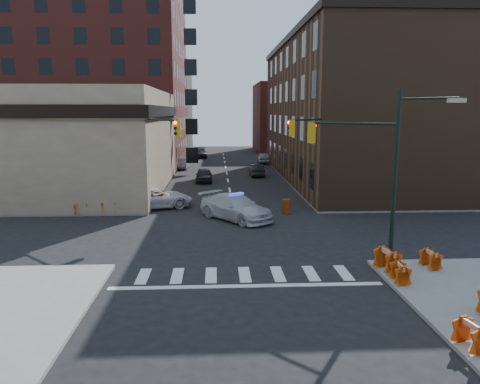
{
  "coord_description": "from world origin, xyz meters",
  "views": [
    {
      "loc": [
        -1.23,
        -26.73,
        7.23
      ],
      "look_at": [
        0.25,
        2.17,
        2.2
      ],
      "focal_mm": 35.0,
      "sensor_mm": 36.0,
      "label": 1
    }
  ],
  "objects": [
    {
      "name": "pedestrian_b",
      "position": [
        -11.75,
        6.83,
        1.02
      ],
      "size": [
        1.07,
        1.01,
        1.74
      ],
      "primitive_type": "imported",
      "rotation": [
        0.0,
        0.0,
        0.56
      ],
      "color": "black",
      "rests_on": "sidewalk_nw"
    },
    {
      "name": "barricade_nw_a",
      "position": [
        -8.76,
        5.82,
        0.6
      ],
      "size": [
        1.23,
        0.68,
        0.89
      ],
      "primitive_type": null,
      "rotation": [
        0.0,
        0.0,
        0.08
      ],
      "color": "#DC500A",
      "rests_on": "sidewalk_nw"
    },
    {
      "name": "ground",
      "position": [
        0.0,
        0.0,
        0.0
      ],
      "size": [
        140.0,
        140.0,
        0.0
      ],
      "primitive_type": "plane",
      "color": "black",
      "rests_on": "ground"
    },
    {
      "name": "pickup",
      "position": [
        -5.8,
        8.09,
        0.77
      ],
      "size": [
        6.04,
        4.04,
        1.54
      ],
      "primitive_type": "imported",
      "rotation": [
        0.0,
        0.0,
        1.86
      ],
      "color": "silver",
      "rests_on": "ground"
    },
    {
      "name": "apartment_block",
      "position": [
        -18.5,
        40.0,
        12.0
      ],
      "size": [
        25.0,
        25.0,
        24.0
      ],
      "primitive_type": "cube",
      "color": "maroon",
      "rests_on": "ground"
    },
    {
      "name": "signal_pole_ne",
      "position": [
        5.84,
        5.35,
        4.34
      ],
      "size": [
        3.67,
        3.58,
        8.0
      ],
      "rotation": [
        0.0,
        0.0,
        -2.36
      ],
      "color": "black",
      "rests_on": "sidewalk_ne"
    },
    {
      "name": "pedestrian_c",
      "position": [
        -10.02,
        7.9,
        1.05
      ],
      "size": [
        1.09,
        1.02,
        1.81
      ],
      "primitive_type": "imported",
      "rotation": [
        0.0,
        0.0,
        0.7
      ],
      "color": "black",
      "rests_on": "sidewalk_nw"
    },
    {
      "name": "sidewalk_ne",
      "position": [
        23.0,
        32.75,
        0.07
      ],
      "size": [
        34.0,
        54.5,
        0.15
      ],
      "primitive_type": "cube",
      "color": "gray",
      "rests_on": "ground"
    },
    {
      "name": "bank_building",
      "position": [
        -17.0,
        16.5,
        4.5
      ],
      "size": [
        22.0,
        22.0,
        9.0
      ],
      "primitive_type": "cube",
      "color": "tan",
      "rests_on": "ground"
    },
    {
      "name": "barricade_se_c",
      "position": [
        6.4,
        -8.5,
        0.55
      ],
      "size": [
        0.64,
        1.11,
        0.8
      ],
      "primitive_type": null,
      "rotation": [
        0.0,
        0.0,
        1.47
      ],
      "color": "orange",
      "rests_on": "sidewalk_se"
    },
    {
      "name": "signal_pole_nw",
      "position": [
        -5.85,
        5.34,
        4.34
      ],
      "size": [
        3.58,
        3.67,
        8.0
      ],
      "rotation": [
        0.0,
        0.0,
        -0.79
      ],
      "color": "black",
      "rests_on": "sidewalk_nw"
    },
    {
      "name": "filler_nw",
      "position": [
        -16.0,
        62.0,
        8.0
      ],
      "size": [
        20.0,
        18.0,
        16.0
      ],
      "primitive_type": "cube",
      "color": "brown",
      "rests_on": "ground"
    },
    {
      "name": "police_car",
      "position": [
        0.06,
        3.99,
        0.84
      ],
      "size": [
        5.47,
        5.95,
        1.67
      ],
      "primitive_type": "imported",
      "rotation": [
        0.0,
        0.0,
        0.69
      ],
      "color": "silver",
      "rests_on": "ground"
    },
    {
      "name": "parked_car_wfar",
      "position": [
        -5.5,
        32.39,
        0.68
      ],
      "size": [
        1.63,
        4.18,
        1.36
      ],
      "primitive_type": "imported",
      "rotation": [
        0.0,
        0.0,
        -0.05
      ],
      "color": "gray",
      "rests_on": "ground"
    },
    {
      "name": "signal_pole_se",
      "position": [
        6.04,
        -5.52,
        4.61
      ],
      "size": [
        5.4,
        5.27,
        8.0
      ],
      "rotation": [
        0.0,
        0.0,
        2.36
      ],
      "color": "black",
      "rests_on": "sidewalk_se"
    },
    {
      "name": "barricade_se_e",
      "position": [
        6.4,
        -14.0,
        0.56
      ],
      "size": [
        0.74,
        1.18,
        0.82
      ],
      "primitive_type": null,
      "rotation": [
        0.0,
        0.0,
        1.75
      ],
      "color": "orange",
      "rests_on": "sidewalk_se"
    },
    {
      "name": "sidewalk_nw",
      "position": [
        -23.0,
        32.75,
        0.07
      ],
      "size": [
        34.0,
        54.5,
        0.15
      ],
      "primitive_type": "cube",
      "color": "gray",
      "rests_on": "ground"
    },
    {
      "name": "commercial_row_ne",
      "position": [
        13.0,
        22.5,
        7.0
      ],
      "size": [
        14.0,
        34.0,
        14.0
      ],
      "primitive_type": "cube",
      "color": "#49301D",
      "rests_on": "ground"
    },
    {
      "name": "tree_ne_near",
      "position": [
        7.5,
        26.0,
        3.49
      ],
      "size": [
        3.0,
        3.0,
        4.85
      ],
      "color": "black",
      "rests_on": "sidewalk_ne"
    },
    {
      "name": "pedestrian_a",
      "position": [
        -10.85,
        6.28,
        1.11
      ],
      "size": [
        0.8,
        0.63,
        1.93
      ],
      "primitive_type": "imported",
      "rotation": [
        0.0,
        0.0,
        -0.26
      ],
      "color": "black",
      "rests_on": "sidewalk_nw"
    },
    {
      "name": "parked_car_efar",
      "position": [
        5.5,
        38.18,
        0.77
      ],
      "size": [
        2.02,
        4.61,
        1.55
      ],
      "primitive_type": "imported",
      "rotation": [
        0.0,
        0.0,
        3.1
      ],
      "color": "#9DA1A5",
      "rests_on": "ground"
    },
    {
      "name": "barricade_nw_b",
      "position": [
        -10.68,
        5.7,
        0.55
      ],
      "size": [
        1.16,
        0.74,
        0.8
      ],
      "primitive_type": null,
      "rotation": [
        0.0,
        0.0,
        0.21
      ],
      "color": "orange",
      "rests_on": "sidewalk_nw"
    },
    {
      "name": "barrel_road",
      "position": [
        3.74,
        5.63,
        0.53
      ],
      "size": [
        0.77,
        0.77,
        1.06
      ],
      "primitive_type": "cylinder",
      "rotation": [
        0.0,
        0.0,
        -0.39
      ],
      "color": "#BF3409",
      "rests_on": "ground"
    },
    {
      "name": "filler_ne",
      "position": [
        14.0,
        58.0,
        6.0
      ],
      "size": [
        16.0,
        16.0,
        12.0
      ],
      "primitive_type": "cube",
      "color": "maroon",
      "rests_on": "ground"
    },
    {
      "name": "tree_ne_far",
      "position": [
        7.5,
        34.0,
        3.49
      ],
      "size": [
        3.0,
        3.0,
        4.85
      ],
      "color": "black",
      "rests_on": "sidewalk_ne"
    },
    {
      "name": "barricade_se_a",
      "position": [
        8.5,
        -6.76,
        0.55
      ],
      "size": [
        0.63,
        1.11,
        0.79
      ],
      "primitive_type": null,
      "rotation": [
        0.0,
        0.0,
        1.67
      ],
      "color": "red",
      "rests_on": "sidewalk_se"
    },
    {
      "name": "barricade_se_b",
      "position": [
        6.4,
        -7.0,
        0.63
      ],
      "size": [
        0.9,
        1.39,
        0.96
      ],
      "primitive_type": null,
      "rotation": [
        0.0,
        0.0,
        1.79
      ],
      "color": "#EA520B",
      "rests_on": "sidewalk_se"
    },
    {
      "name": "barrel_bank",
      "position": [
        -5.33,
        8.51,
        0.53
      ],
      "size": [
        0.66,
        0.66,
        1.07
      ],
      "primitive_type": "cylinder",
      "rotation": [
        0.0,
        0.0,
        0.11
      ],
      "color": "red",
      "rests_on": "ground"
    },
    {
      "name": "parked_car_enear",
      "position": [
        3.29,
        25.21,
        0.68
      ],
      "size": [
        1.57,
        4.18,
        1.36
      ],
      "primitive_type": "imported",
      "rotation": [
        0.0,
        0.0,
        3.17
      ],
      "color": "black",
      "rests_on": "ground"
    },
    {
      "name": "parked_car_wdeep",
      "position": [
        -3.68,
        46.76,
        0.76
      ],
      "size": [
        2.25,
        5.28,
        1.52
      ],
      "primitive_type": "imported",
      "rotation": [
        0.0,
        0.0,
        0.03
      ],
      "color": "black",
      "rests_on": "ground"
    },
    {
      "name": "parked_car_wnear",
      "position": [
        -2.5,
        21.07,
        0.71
      ],
      "size": [
        1.71,
        4.16,
        1.41
      ],
      "primitive_type": "imported",
      "rotation": [
        0.0,
        0.0,
        0.01
      ],
      "color": "black",
      "rests_on": "ground"
    }
  ]
}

